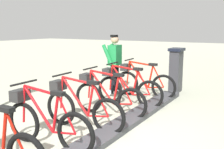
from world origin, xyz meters
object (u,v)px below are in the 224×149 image
object	(u,v)px
bike_docked_4	(44,121)
worker_near_rack	(114,62)
payment_kiosk	(176,69)
bike_docked_3	(80,107)
bike_docked_0	(142,81)
bike_docked_2	(106,96)
bike_docked_1	(126,88)

from	to	relation	value
bike_docked_4	worker_near_rack	distance (m)	3.72
payment_kiosk	worker_near_rack	xyz separation A→B (m)	(1.43, 1.09, 0.24)
bike_docked_3	bike_docked_0	bearing A→B (deg)	-90.00
bike_docked_0	bike_docked_2	bearing A→B (deg)	90.00
bike_docked_4	bike_docked_0	bearing A→B (deg)	-90.00
bike_docked_0	bike_docked_3	bearing A→B (deg)	90.00
bike_docked_1	worker_near_rack	distance (m)	1.31
worker_near_rack	bike_docked_3	bearing A→B (deg)	107.63
payment_kiosk	bike_docked_3	distance (m)	3.83
bike_docked_2	worker_near_rack	xyz separation A→B (m)	(0.85, -1.78, 0.48)
worker_near_rack	bike_docked_4	bearing A→B (deg)	103.38
bike_docked_0	worker_near_rack	size ratio (longest dim) A/B	1.04
bike_docked_2	bike_docked_0	bearing A→B (deg)	-90.00
bike_docked_1	bike_docked_4	bearing A→B (deg)	90.00
payment_kiosk	bike_docked_0	xyz separation A→B (m)	(0.57, 1.07, -0.24)
bike_docked_4	worker_near_rack	size ratio (longest dim) A/B	1.04
bike_docked_1	bike_docked_4	distance (m)	2.71
bike_docked_0	bike_docked_3	world-z (taller)	same
bike_docked_3	bike_docked_4	world-z (taller)	same
worker_near_rack	bike_docked_0	bearing A→B (deg)	-178.28
bike_docked_2	worker_near_rack	size ratio (longest dim) A/B	1.04
bike_docked_0	worker_near_rack	xyz separation A→B (m)	(0.85, 0.03, 0.48)
bike_docked_2	bike_docked_1	bearing A→B (deg)	-90.00
bike_docked_1	bike_docked_3	bearing A→B (deg)	90.00
payment_kiosk	bike_docked_4	size ratio (longest dim) A/B	0.74
worker_near_rack	bike_docked_2	bearing A→B (deg)	115.59
bike_docked_4	worker_near_rack	bearing A→B (deg)	-76.62
bike_docked_0	bike_docked_4	xyz separation A→B (m)	(0.00, 3.61, 0.00)
payment_kiosk	bike_docked_4	bearing A→B (deg)	83.04
bike_docked_4	payment_kiosk	bearing A→B (deg)	-96.96
bike_docked_2	bike_docked_4	bearing A→B (deg)	90.00
payment_kiosk	bike_docked_2	world-z (taller)	payment_kiosk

